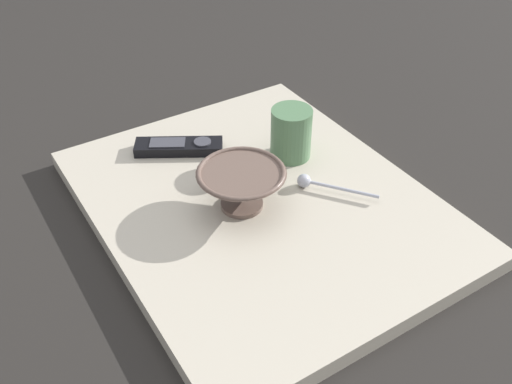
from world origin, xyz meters
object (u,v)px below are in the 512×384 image
at_px(tv_remote_near, 179,147).
at_px(coffee_mug, 291,133).
at_px(teaspoon, 313,183).
at_px(cereal_bowl, 240,185).

bearing_deg(tv_remote_near, coffee_mug, -125.85).
height_order(coffee_mug, teaspoon, coffee_mug).
height_order(cereal_bowl, coffee_mug, coffee_mug).
bearing_deg(teaspoon, cereal_bowl, 77.83).
distance_m(coffee_mug, tv_remote_near, 0.21).
height_order(teaspoon, tv_remote_near, teaspoon).
bearing_deg(coffee_mug, teaspoon, 166.84).
distance_m(cereal_bowl, coffee_mug, 0.17).
relative_size(cereal_bowl, tv_remote_near, 0.89).
relative_size(coffee_mug, tv_remote_near, 0.59).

